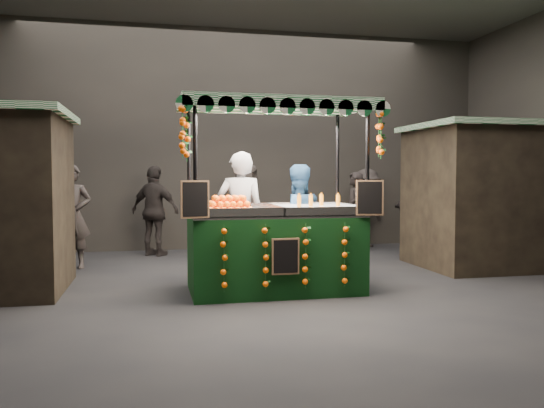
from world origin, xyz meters
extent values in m
plane|color=black|center=(0.00, 0.00, 0.00)|extent=(12.00, 12.00, 0.00)
cube|color=black|center=(0.00, 5.00, 2.50)|extent=(12.00, 0.10, 5.00)
cube|color=black|center=(0.00, -5.00, 2.50)|extent=(12.00, 0.10, 5.00)
cube|color=black|center=(4.40, 1.50, 1.25)|extent=(2.80, 2.00, 2.50)
cube|color=#125224|center=(4.40, 1.50, 2.55)|extent=(3.00, 2.20, 0.10)
cube|color=black|center=(-0.04, 0.25, 0.55)|extent=(2.41, 1.31, 1.09)
cube|color=#B8BABF|center=(-0.04, 0.25, 1.12)|extent=(2.41, 1.31, 0.04)
cylinder|color=black|center=(-1.21, -0.37, 1.31)|extent=(0.05, 0.05, 2.63)
cylinder|color=black|center=(1.13, -0.37, 1.31)|extent=(0.05, 0.05, 2.63)
cylinder|color=black|center=(-1.21, 0.87, 1.31)|extent=(0.05, 0.05, 2.63)
cylinder|color=black|center=(1.13, 0.87, 1.31)|extent=(0.05, 0.05, 2.63)
cube|color=#125224|center=(-0.04, 0.25, 2.67)|extent=(2.68, 1.59, 0.09)
cube|color=white|center=(0.62, 0.25, 1.18)|extent=(1.07, 1.18, 0.09)
cube|color=black|center=(-1.22, -0.44, 1.37)|extent=(0.37, 0.10, 0.48)
cube|color=black|center=(1.14, -0.44, 1.37)|extent=(0.37, 0.10, 0.48)
cube|color=black|center=(-0.04, -0.45, 0.60)|extent=(0.37, 0.03, 0.48)
imported|color=slate|center=(-0.39, 1.10, 1.02)|extent=(0.82, 0.61, 2.05)
imported|color=navy|center=(0.53, 1.11, 0.92)|extent=(0.97, 0.79, 1.85)
imported|color=#2E2725|center=(-3.18, 2.90, 0.94)|extent=(0.71, 0.50, 1.88)
imported|color=#2B2823|center=(3.49, 2.63, 0.84)|extent=(1.04, 1.01, 1.68)
imported|color=black|center=(-1.71, 4.15, 0.94)|extent=(1.17, 1.00, 1.88)
imported|color=#292321|center=(3.12, 4.50, 0.91)|extent=(1.33, 1.29, 1.83)
imported|color=black|center=(-3.40, 2.25, 0.97)|extent=(1.12, 0.96, 1.93)
imported|color=black|center=(3.79, 3.07, 0.91)|extent=(1.20, 1.76, 1.82)
imported|color=black|center=(2.65, 4.08, 0.87)|extent=(0.57, 0.72, 1.75)
imported|color=#2B2523|center=(0.11, 3.55, 0.95)|extent=(0.96, 1.10, 1.90)
camera|label=1|loc=(-1.74, -7.39, 1.67)|focal=36.00mm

